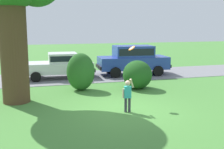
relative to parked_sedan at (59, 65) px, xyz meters
name	(u,v)px	position (x,y,z in m)	size (l,w,h in m)	color
ground_plane	(124,110)	(1.69, -7.36, -0.85)	(80.00, 80.00, 0.00)	#478438
driveway_strip	(86,77)	(1.69, 0.03, -0.84)	(28.00, 4.40, 0.02)	slate
shrub_near_tree	(81,72)	(0.70, -3.59, 0.09)	(1.40, 1.16, 1.87)	#286023
shrub_centre_left	(138,76)	(3.59, -4.02, -0.18)	(1.49, 1.55, 1.46)	#1E511C
parked_sedan	(59,65)	(0.00, 0.00, 0.00)	(4.46, 2.21, 1.56)	white
parked_suv	(133,58)	(4.79, -0.08, 0.23)	(4.81, 2.33, 1.92)	#28429E
child_thrower	(128,93)	(1.73, -7.70, -0.13)	(0.47, 0.23, 1.29)	#383842
frisbee	(132,48)	(2.25, -6.64, 1.46)	(0.25, 0.28, 0.18)	orange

